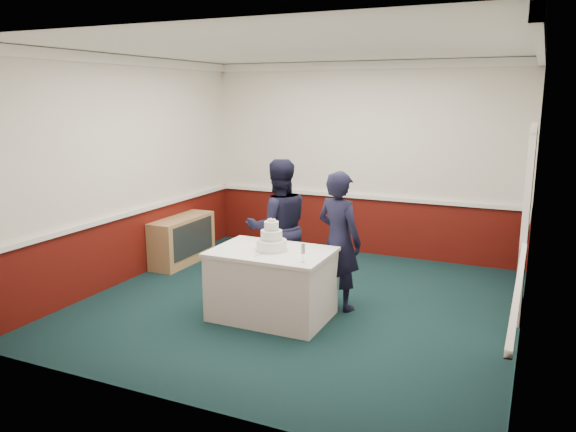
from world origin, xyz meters
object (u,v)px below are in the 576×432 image
at_px(cake_knife, 261,254).
at_px(person_woman, 339,241).
at_px(wedding_cake, 271,241).
at_px(champagne_flute, 303,249).
at_px(sideboard, 182,240).
at_px(cake_table, 272,283).
at_px(person_man, 278,227).

relative_size(cake_knife, person_woman, 0.13).
height_order(wedding_cake, cake_knife, wedding_cake).
relative_size(wedding_cake, champagne_flute, 1.78).
xyz_separation_m(sideboard, cake_table, (2.17, -1.37, 0.05)).
bearing_deg(champagne_flute, sideboard, 148.22).
bearing_deg(wedding_cake, person_woman, 45.22).
distance_m(sideboard, cake_knife, 2.69).
distance_m(cake_table, person_man, 0.94).
bearing_deg(person_woman, cake_table, 65.05).
bearing_deg(champagne_flute, person_man, 126.56).
relative_size(cake_table, cake_knife, 6.00).
bearing_deg(sideboard, person_woman, -15.80).
distance_m(sideboard, champagne_flute, 3.19).
relative_size(sideboard, cake_knife, 5.45).
relative_size(wedding_cake, cake_knife, 1.65).
distance_m(wedding_cake, cake_knife, 0.23).
bearing_deg(cake_table, sideboard, 147.65).
xyz_separation_m(sideboard, cake_knife, (2.14, -1.57, 0.44)).
bearing_deg(cake_table, wedding_cake, 90.00).
relative_size(cake_table, champagne_flute, 6.44).
height_order(person_man, person_woman, person_man).
height_order(cake_table, person_woman, person_woman).
distance_m(champagne_flute, person_man, 1.31).
relative_size(wedding_cake, person_man, 0.21).
bearing_deg(person_man, cake_table, 71.25).
relative_size(sideboard, wedding_cake, 3.30).
bearing_deg(cake_table, person_man, 109.81).
bearing_deg(cake_knife, champagne_flute, 6.50).
relative_size(cake_knife, champagne_flute, 1.07).
xyz_separation_m(wedding_cake, cake_knife, (-0.03, -0.20, -0.11)).
bearing_deg(cake_knife, person_man, 119.38).
bearing_deg(cake_table, person_woman, 45.22).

